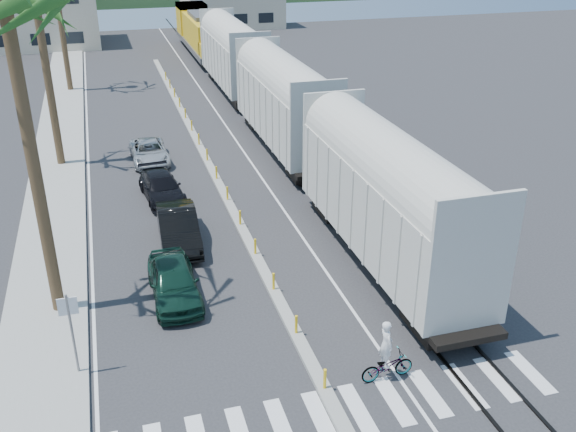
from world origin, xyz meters
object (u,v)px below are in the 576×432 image
at_px(car_second, 178,228).
at_px(cyclist, 387,360).
at_px(car_lead, 174,281).
at_px(street_sign, 71,323).

distance_m(car_second, cyclist, 12.18).
distance_m(car_lead, cyclist, 8.83).
bearing_deg(cyclist, car_lead, 38.21).
bearing_deg(car_second, street_sign, -115.90).
bearing_deg(car_lead, street_sign, -134.64).
xyz_separation_m(street_sign, cyclist, (9.38, -2.95, -1.28)).
relative_size(street_sign, car_lead, 0.68).
bearing_deg(car_lead, cyclist, -49.42).
bearing_deg(car_second, car_lead, -97.69).
height_order(street_sign, car_second, street_sign).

